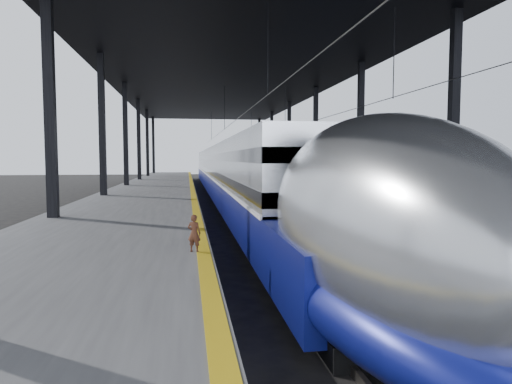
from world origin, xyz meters
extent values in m
plane|color=black|center=(0.00, 0.00, 0.00)|extent=(160.00, 160.00, 0.00)
cube|color=#4C4C4F|center=(-3.50, 20.00, 0.50)|extent=(6.00, 80.00, 1.00)
cube|color=gold|center=(-0.70, 20.00, 1.00)|extent=(0.30, 80.00, 0.01)
cube|color=slate|center=(1.28, 20.00, 0.08)|extent=(0.08, 80.00, 0.16)
cube|color=slate|center=(2.72, 20.00, 0.08)|extent=(0.08, 80.00, 0.16)
cube|color=slate|center=(6.28, 20.00, 0.08)|extent=(0.08, 80.00, 0.16)
cube|color=slate|center=(7.72, 20.00, 0.08)|extent=(0.08, 80.00, 0.16)
cube|color=black|center=(-5.80, 5.00, 4.50)|extent=(0.35, 0.35, 9.00)
cube|color=black|center=(9.60, 5.00, 4.50)|extent=(0.35, 0.35, 9.00)
cube|color=black|center=(-5.80, 15.00, 4.50)|extent=(0.35, 0.35, 9.00)
cube|color=black|center=(9.60, 15.00, 4.50)|extent=(0.35, 0.35, 9.00)
cube|color=black|center=(-5.80, 25.00, 4.50)|extent=(0.35, 0.35, 9.00)
cube|color=black|center=(9.60, 25.00, 4.50)|extent=(0.35, 0.35, 9.00)
cube|color=black|center=(-5.80, 35.00, 4.50)|extent=(0.35, 0.35, 9.00)
cube|color=black|center=(9.60, 35.00, 4.50)|extent=(0.35, 0.35, 9.00)
cube|color=black|center=(-5.80, 45.00, 4.50)|extent=(0.35, 0.35, 9.00)
cube|color=black|center=(9.60, 45.00, 4.50)|extent=(0.35, 0.35, 9.00)
cube|color=black|center=(-5.80, 55.00, 4.50)|extent=(0.35, 0.35, 9.00)
cube|color=black|center=(9.60, 55.00, 4.50)|extent=(0.35, 0.35, 9.00)
cube|color=black|center=(1.90, 20.00, 9.25)|extent=(18.00, 75.00, 0.45)
cylinder|color=slate|center=(2.00, 20.00, 5.50)|extent=(0.03, 74.00, 0.03)
cylinder|color=slate|center=(7.00, 20.00, 5.50)|extent=(0.03, 74.00, 0.03)
cube|color=#ACAEB3|center=(2.00, 26.71, 2.12)|extent=(2.67, 57.00, 3.68)
cube|color=navy|center=(2.00, 25.21, 0.97)|extent=(2.74, 62.00, 1.43)
cube|color=silver|center=(2.00, 26.71, 1.70)|extent=(2.76, 57.00, 0.09)
cube|color=black|center=(2.00, 26.71, 3.18)|extent=(2.71, 57.00, 0.39)
cube|color=black|center=(2.00, 26.71, 2.12)|extent=(2.71, 57.00, 0.39)
ellipsoid|color=#ACAEB3|center=(2.00, -4.79, 1.98)|extent=(2.67, 8.40, 3.68)
ellipsoid|color=navy|center=(2.00, -4.79, 0.92)|extent=(2.74, 8.40, 1.56)
ellipsoid|color=black|center=(2.00, -7.39, 2.72)|extent=(1.38, 2.20, 0.83)
cube|color=black|center=(2.00, -4.79, 0.20)|extent=(2.02, 2.60, 0.40)
cube|color=black|center=(2.00, 17.21, 0.20)|extent=(2.02, 2.60, 0.40)
cube|color=navy|center=(7.00, 10.49, 1.92)|extent=(2.69, 18.00, 3.65)
cube|color=gray|center=(7.00, 2.09, 1.92)|extent=(2.74, 1.20, 3.69)
cube|color=black|center=(7.00, 1.47, 2.74)|extent=(1.63, 0.06, 0.82)
cube|color=#B21E0D|center=(7.00, 1.47, 1.49)|extent=(1.15, 0.06, 0.53)
cube|color=gray|center=(7.00, 29.49, 1.92)|extent=(2.69, 18.00, 3.65)
cube|color=gray|center=(7.00, 48.49, 1.92)|extent=(2.69, 18.00, 3.65)
cube|color=black|center=(7.00, 4.49, 0.18)|extent=(2.11, 2.40, 0.36)
cube|color=black|center=(7.00, 26.49, 0.18)|extent=(2.11, 2.40, 0.36)
imported|color=#542C1C|center=(-0.90, -1.91, 1.42)|extent=(0.37, 0.31, 0.85)
camera|label=1|loc=(-1.04, -12.12, 3.10)|focal=32.00mm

